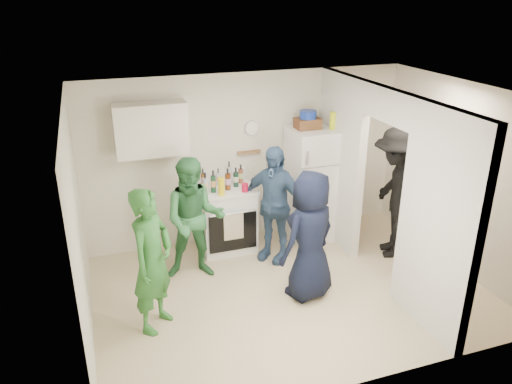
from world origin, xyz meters
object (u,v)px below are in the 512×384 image
blue_bowl (308,114)px  person_green_left (152,261)px  stove (226,218)px  person_green_center (195,219)px  wicker_basket (308,123)px  fridge (313,184)px  yellow_cup_stack_top (333,121)px  person_nook (395,193)px  person_navy (310,236)px  person_denim (273,204)px

blue_bowl → person_green_left: blue_bowl is taller
stove → person_green_center: size_ratio=0.57×
wicker_basket → person_green_center: 2.16m
fridge → yellow_cup_stack_top: size_ratio=6.80×
fridge → person_green_center: (-1.93, -0.58, -0.03)m
yellow_cup_stack_top → person_nook: size_ratio=0.13×
wicker_basket → yellow_cup_stack_top: bearing=-25.1°
person_green_center → person_navy: (1.21, -0.89, -0.01)m
yellow_cup_stack_top → person_denim: (-1.03, -0.37, -0.99)m
stove → yellow_cup_stack_top: yellow_cup_stack_top is taller
wicker_basket → person_denim: wicker_basket is taller
blue_bowl → person_navy: 1.97m
stove → person_navy: person_navy is taller
person_green_left → yellow_cup_stack_top: bearing=-23.9°
blue_bowl → fridge: bearing=-26.6°
stove → person_navy: (0.62, -1.50, 0.34)m
person_green_center → fridge: bearing=29.4°
blue_bowl → person_denim: (-0.71, -0.52, -1.07)m
stove → person_denim: person_denim is taller
fridge → person_nook: (0.84, -0.88, 0.08)m
person_green_left → person_nook: person_nook is taller
wicker_basket → person_navy: 1.90m
stove → person_green_center: (-0.59, -0.61, 0.35)m
stove → person_denim: 0.82m
blue_bowl → yellow_cup_stack_top: size_ratio=0.96×
fridge → blue_bowl: (-0.10, 0.05, 1.06)m
person_green_left → person_navy: 1.88m
wicker_basket → person_nook: bearing=-44.6°
fridge → person_denim: 0.94m
fridge → blue_bowl: bearing=153.4°
stove → wicker_basket: (1.24, 0.02, 1.30)m
blue_bowl → person_green_left: 3.12m
wicker_basket → person_navy: bearing=-112.1°
person_navy → person_nook: bearing=177.4°
blue_bowl → person_green_center: size_ratio=0.15×
person_green_left → person_green_center: 1.12m
person_green_center → person_nook: 2.79m
fridge → person_green_left: fridge is taller
yellow_cup_stack_top → wicker_basket: bearing=154.9°
person_denim → person_navy: person_denim is taller
fridge → yellow_cup_stack_top: yellow_cup_stack_top is taller
stove → yellow_cup_stack_top: 2.07m
stove → person_green_left: 2.00m
blue_bowl → person_denim: blue_bowl is taller
fridge → person_green_center: size_ratio=1.03×
blue_bowl → wicker_basket: bearing=0.0°
yellow_cup_stack_top → person_green_left: bearing=-153.8°
person_navy → person_denim: bearing=-108.2°
fridge → person_green_left: bearing=-150.3°
stove → person_nook: 2.41m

